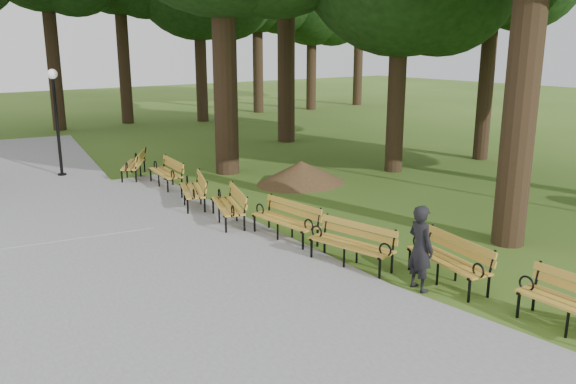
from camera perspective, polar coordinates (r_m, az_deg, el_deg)
ground at (r=11.29m, az=9.53°, el=-8.40°), size 100.00×100.00×0.00m
path at (r=11.58m, az=-15.95°, el=-8.01°), size 12.00×38.00×0.06m
person at (r=10.69m, az=12.79°, el=-5.35°), size 0.45×0.62×1.58m
lamp_post at (r=20.50m, az=-21.78°, el=8.23°), size 0.32×0.32×3.51m
dirt_mound at (r=18.47m, az=1.31°, el=1.95°), size 2.48×2.48×0.71m
bench_2 at (r=11.21m, az=15.30°, el=-6.47°), size 0.97×1.98×0.88m
bench_3 at (r=11.68m, az=6.14°, el=-5.17°), size 1.03×1.99×0.88m
bench_4 at (r=13.14m, az=-0.30°, el=-2.84°), size 0.82×1.95×0.88m
bench_5 at (r=14.40m, az=-5.89°, el=-1.37°), size 1.23×2.00×0.88m
bench_6 at (r=16.04m, az=-9.31°, el=0.15°), size 1.28×2.00×0.88m
bench_7 at (r=18.34m, az=-11.86°, el=1.83°), size 0.85×1.96×0.88m
bench_8 at (r=19.85m, az=-14.86°, el=2.60°), size 1.56×1.95×0.88m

